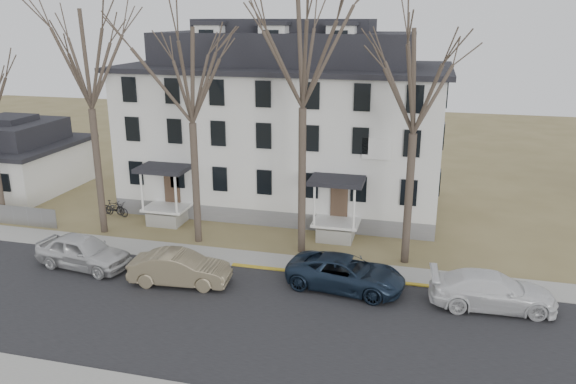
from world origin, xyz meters
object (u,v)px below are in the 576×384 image
(car_navy, at_px, (346,274))
(bicycle_left, at_px, (117,209))
(small_house, at_px, (14,159))
(tree_far_left, at_px, (86,52))
(boarding_house, at_px, (285,124))
(car_silver, at_px, (83,252))
(car_white, at_px, (492,291))
(bicycle_right, at_px, (113,208))
(car_tan, at_px, (180,269))
(tree_mid_right, at_px, (417,74))
(tree_center, at_px, (303,40))
(tree_mid_left, at_px, (190,69))

(car_navy, distance_m, bicycle_left, 16.85)
(small_house, bearing_deg, tree_far_left, -29.39)
(small_house, relative_size, tree_far_left, 0.63)
(boarding_house, xyz_separation_m, car_silver, (-7.20, -12.88, -4.53))
(car_white, height_order, bicycle_right, car_white)
(small_house, bearing_deg, bicycle_left, -19.46)
(car_tan, height_order, bicycle_right, car_tan)
(tree_far_left, height_order, bicycle_left, tree_far_left)
(tree_far_left, height_order, bicycle_right, tree_far_left)
(tree_mid_right, distance_m, car_navy, 9.94)
(boarding_house, height_order, tree_far_left, tree_far_left)
(boarding_house, xyz_separation_m, tree_mid_right, (8.50, -8.15, 4.22))
(tree_center, distance_m, bicycle_right, 16.95)
(tree_mid_left, bearing_deg, small_house, 159.97)
(bicycle_right, bearing_deg, tree_far_left, -157.96)
(car_tan, bearing_deg, tree_mid_right, -68.57)
(tree_mid_right, distance_m, car_silver, 18.59)
(small_house, bearing_deg, car_silver, -40.49)
(car_silver, height_order, car_tan, car_silver)
(tree_center, xyz_separation_m, bicycle_right, (-12.95, 2.66, -10.60))
(car_tan, bearing_deg, tree_mid_left, 8.19)
(boarding_house, relative_size, car_silver, 4.18)
(boarding_house, bearing_deg, tree_mid_left, -110.20)
(bicycle_left, relative_size, bicycle_right, 1.10)
(car_white, bearing_deg, tree_far_left, 75.38)
(car_tan, bearing_deg, car_white, -90.61)
(car_tan, distance_m, bicycle_right, 11.42)
(tree_mid_right, height_order, car_white, tree_mid_right)
(tree_far_left, bearing_deg, car_navy, -14.11)
(tree_far_left, distance_m, car_navy, 18.18)
(tree_center, bearing_deg, car_tan, -131.94)
(tree_mid_left, relative_size, car_tan, 2.69)
(tree_mid_left, relative_size, car_silver, 2.56)
(small_house, distance_m, car_navy, 27.86)
(tree_mid_left, bearing_deg, tree_mid_right, 0.00)
(boarding_house, relative_size, car_white, 3.89)
(small_house, bearing_deg, tree_center, -15.08)
(tree_center, bearing_deg, tree_far_left, 180.00)
(car_white, xyz_separation_m, bicycle_left, (-22.06, 6.51, -0.31))
(tree_far_left, bearing_deg, tree_center, 0.00)
(tree_center, relative_size, bicycle_left, 8.31)
(small_house, height_order, bicycle_left, small_house)
(small_house, relative_size, tree_mid_right, 0.68)
(small_house, relative_size, tree_center, 0.59)
(small_house, xyz_separation_m, tree_far_left, (11.00, -6.20, 8.09))
(tree_center, relative_size, car_tan, 3.11)
(tree_mid_right, xyz_separation_m, car_silver, (-15.70, -4.73, -8.76))
(tree_mid_right, xyz_separation_m, car_tan, (-10.20, -5.23, -8.82))
(tree_mid_left, height_order, car_tan, tree_mid_left)
(tree_center, relative_size, tree_mid_right, 1.15)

